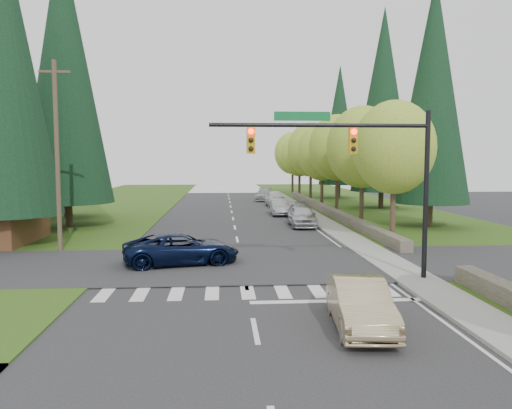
{
  "coord_description": "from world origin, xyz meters",
  "views": [
    {
      "loc": [
        -0.93,
        -14.8,
        4.84
      ],
      "look_at": [
        0.66,
        8.21,
        2.8
      ],
      "focal_mm": 35.0,
      "sensor_mm": 36.0,
      "label": 1
    }
  ],
  "objects": [
    {
      "name": "ground",
      "position": [
        0.0,
        0.0,
        0.0
      ],
      "size": [
        120.0,
        120.0,
        0.0
      ],
      "primitive_type": "plane",
      "color": "#28282B",
      "rests_on": "ground"
    },
    {
      "name": "grass_east",
      "position": [
        13.0,
        20.0,
        0.03
      ],
      "size": [
        14.0,
        110.0,
        0.06
      ],
      "primitive_type": "cube",
      "color": "#345115",
      "rests_on": "ground"
    },
    {
      "name": "grass_west",
      "position": [
        -13.0,
        20.0,
        0.03
      ],
      "size": [
        14.0,
        110.0,
        0.06
      ],
      "primitive_type": "cube",
      "color": "#345115",
      "rests_on": "ground"
    },
    {
      "name": "cross_street",
      "position": [
        0.0,
        8.0,
        0.0
      ],
      "size": [
        120.0,
        8.0,
        0.1
      ],
      "primitive_type": "cube",
      "color": "#28282B",
      "rests_on": "ground"
    },
    {
      "name": "sidewalk_east",
      "position": [
        6.9,
        22.0,
        0.07
      ],
      "size": [
        1.8,
        80.0,
        0.13
      ],
      "primitive_type": "cube",
      "color": "gray",
      "rests_on": "ground"
    },
    {
      "name": "curb_east",
      "position": [
        6.05,
        22.0,
        0.07
      ],
      "size": [
        0.2,
        80.0,
        0.13
      ],
      "primitive_type": "cube",
      "color": "gray",
      "rests_on": "ground"
    },
    {
      "name": "stone_wall_north",
      "position": [
        8.6,
        30.0,
        0.35
      ],
      "size": [
        0.7,
        40.0,
        0.7
      ],
      "primitive_type": "cube",
      "color": "#4C4438",
      "rests_on": "ground"
    },
    {
      "name": "traffic_signal",
      "position": [
        4.37,
        4.5,
        4.98
      ],
      "size": [
        8.7,
        0.37,
        6.8
      ],
      "color": "black",
      "rests_on": "ground"
    },
    {
      "name": "utility_pole",
      "position": [
        -9.5,
        12.0,
        5.14
      ],
      "size": [
        1.6,
        0.24,
        10.0
      ],
      "color": "#473828",
      "rests_on": "ground"
    },
    {
      "name": "decid_tree_0",
      "position": [
        9.2,
        14.0,
        5.6
      ],
      "size": [
        4.8,
        4.8,
        8.37
      ],
      "color": "#38281C",
      "rests_on": "ground"
    },
    {
      "name": "decid_tree_1",
      "position": [
        9.3,
        21.0,
        5.8
      ],
      "size": [
        5.2,
        5.2,
        8.8
      ],
      "color": "#38281C",
      "rests_on": "ground"
    },
    {
      "name": "decid_tree_2",
      "position": [
        9.1,
        28.0,
        5.93
      ],
      "size": [
        5.0,
        5.0,
        8.82
      ],
      "color": "#38281C",
      "rests_on": "ground"
    },
    {
      "name": "decid_tree_3",
      "position": [
        9.2,
        35.0,
        5.66
      ],
      "size": [
        5.0,
        5.0,
        8.55
      ],
      "color": "#38281C",
      "rests_on": "ground"
    },
    {
      "name": "decid_tree_4",
      "position": [
        9.3,
        42.0,
        6.06
      ],
      "size": [
        5.4,
        5.4,
        9.18
      ],
      "color": "#38281C",
      "rests_on": "ground"
    },
    {
      "name": "decid_tree_5",
      "position": [
        9.1,
        49.0,
        5.53
      ],
      "size": [
        4.8,
        4.8,
        8.3
      ],
      "color": "#38281C",
      "rests_on": "ground"
    },
    {
      "name": "decid_tree_6",
      "position": [
        9.2,
        56.0,
        5.86
      ],
      "size": [
        5.2,
        5.2,
        8.86
      ],
      "color": "#38281C",
      "rests_on": "ground"
    },
    {
      "name": "conifer_w_a",
      "position": [
        -13.0,
        14.0,
        10.79
      ],
      "size": [
        6.12,
        6.12,
        19.8
      ],
      "color": "#38281C",
      "rests_on": "ground"
    },
    {
      "name": "conifer_w_c",
      "position": [
        -12.0,
        22.0,
        11.29
      ],
      "size": [
        6.46,
        6.46,
        20.8
      ],
      "color": "#38281C",
      "rests_on": "ground"
    },
    {
      "name": "conifer_w_e",
      "position": [
        -14.0,
        28.0,
        10.29
      ],
      "size": [
        5.78,
        5.78,
        18.8
      ],
      "color": "#38281C",
      "rests_on": "ground"
    },
    {
      "name": "conifer_e_a",
      "position": [
        14.0,
        20.0,
        9.79
      ],
      "size": [
        5.44,
        5.44,
        17.8
      ],
      "color": "#38281C",
      "rests_on": "ground"
    },
    {
      "name": "conifer_e_b",
      "position": [
        15.0,
        34.0,
        10.79
      ],
      "size": [
        6.12,
        6.12,
        19.8
      ],
      "color": "#38281C",
      "rests_on": "ground"
    },
    {
      "name": "conifer_e_c",
      "position": [
        14.0,
        48.0,
        9.29
      ],
      "size": [
        5.1,
        5.1,
        16.8
      ],
      "color": "#38281C",
      "rests_on": "ground"
    },
    {
      "name": "sedan_champagne",
      "position": [
        3.04,
        -0.97,
        0.71
      ],
      "size": [
        1.88,
        4.41,
        1.41
      ],
      "primitive_type": "imported",
      "rotation": [
        0.0,
        0.0,
        -0.09
      ],
      "color": "#CDB489",
      "rests_on": "ground"
    },
    {
      "name": "suv_navy",
      "position": [
        -2.82,
        8.3,
        0.74
      ],
      "size": [
        5.75,
        3.56,
        1.48
      ],
      "primitive_type": "imported",
      "rotation": [
        0.0,
        0.0,
        1.79
      ],
      "color": "black",
      "rests_on": "ground"
    },
    {
      "name": "parked_car_a",
      "position": [
        4.94,
        21.13,
        0.77
      ],
      "size": [
        1.93,
        4.58,
        1.55
      ],
      "primitive_type": "imported",
      "rotation": [
        0.0,
        0.0,
        -0.02
      ],
      "color": "silver",
      "rests_on": "ground"
    },
    {
      "name": "parked_car_b",
      "position": [
        5.6,
        25.92,
        0.66
      ],
      "size": [
        1.9,
        4.57,
        1.32
      ],
      "primitive_type": "imported",
      "rotation": [
        0.0,
        0.0,
        -0.01
      ],
      "color": "gray",
      "rests_on": "ground"
    },
    {
      "name": "parked_car_c",
      "position": [
        4.2,
        29.0,
        0.69
      ],
      "size": [
        1.56,
        4.24,
        1.38
      ],
      "primitive_type": "imported",
      "rotation": [
        0.0,
        0.0,
        -0.02
      ],
      "color": "#A2A2A7",
      "rests_on": "ground"
    },
    {
      "name": "parked_car_d",
      "position": [
        4.73,
        37.39,
        0.8
      ],
      "size": [
        2.03,
        4.74,
        1.59
      ],
      "primitive_type": "imported",
      "rotation": [
        0.0,
        0.0,
        0.03
      ],
      "color": "silver",
      "rests_on": "ground"
    },
    {
      "name": "parked_car_e",
      "position": [
        4.2,
        44.93,
        0.72
      ],
      "size": [
        2.66,
        5.2,
        1.44
      ],
      "primitive_type": "imported",
      "rotation": [
        0.0,
        0.0,
        -0.13
      ],
      "color": "#9A9A9E",
      "rests_on": "ground"
    }
  ]
}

